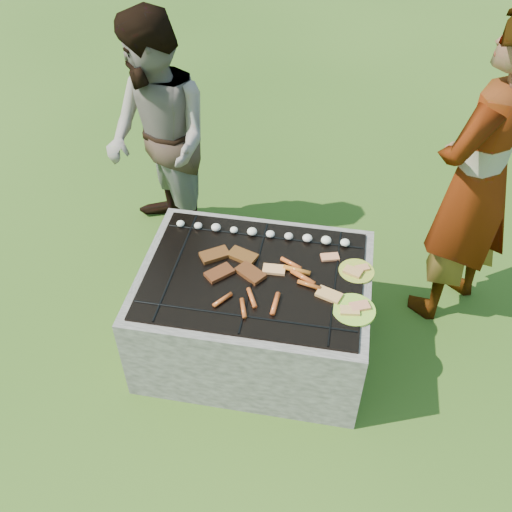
{
  "coord_description": "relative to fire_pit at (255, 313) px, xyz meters",
  "views": [
    {
      "loc": [
        0.41,
        -2.23,
        2.85
      ],
      "look_at": [
        0.0,
        0.05,
        0.7
      ],
      "focal_mm": 40.0,
      "sensor_mm": 36.0,
      "label": 1
    }
  ],
  "objects": [
    {
      "name": "sausages",
      "position": [
        0.15,
        -0.09,
        0.34
      ],
      "size": [
        0.55,
        0.49,
        0.03
      ],
      "color": "orange",
      "rests_on": "fire_pit"
    },
    {
      "name": "fire_pit",
      "position": [
        0.0,
        0.0,
        0.0
      ],
      "size": [
        1.3,
        1.0,
        0.62
      ],
      "color": "#A8A095",
      "rests_on": "ground"
    },
    {
      "name": "mushrooms",
      "position": [
        0.02,
        0.33,
        0.35
      ],
      "size": [
        1.05,
        0.06,
        0.04
      ],
      "color": "white",
      "rests_on": "fire_pit"
    },
    {
      "name": "bread_on_grate",
      "position": [
        0.3,
        0.01,
        0.34
      ],
      "size": [
        0.46,
        0.4,
        0.02
      ],
      "color": "#EFB37A",
      "rests_on": "fire_pit"
    },
    {
      "name": "bystander",
      "position": [
        -0.8,
        0.88,
        0.56
      ],
      "size": [
        1.03,
        1.04,
        1.69
      ],
      "primitive_type": "imported",
      "rotation": [
        0.0,
        0.0,
        -0.84
      ],
      "color": "#A29787",
      "rests_on": "ground"
    },
    {
      "name": "lawn",
      "position": [
        0.0,
        0.0,
        -0.28
      ],
      "size": [
        60.0,
        60.0,
        0.0
      ],
      "primitive_type": "plane",
      "color": "#234411",
      "rests_on": "ground"
    },
    {
      "name": "cook",
      "position": [
        1.17,
        0.58,
        0.7
      ],
      "size": [
        0.82,
        0.85,
        1.96
      ],
      "primitive_type": "imported",
      "rotation": [
        0.0,
        0.0,
        4.01
      ],
      "color": "#A5978A",
      "rests_on": "ground"
    },
    {
      "name": "plate_far",
      "position": [
        0.56,
        0.12,
        0.33
      ],
      "size": [
        0.21,
        0.21,
        0.03
      ],
      "color": "yellow",
      "rests_on": "fire_pit"
    },
    {
      "name": "pork_slabs",
      "position": [
        -0.13,
        0.04,
        0.34
      ],
      "size": [
        0.42,
        0.32,
        0.02
      ],
      "color": "brown",
      "rests_on": "fire_pit"
    },
    {
      "name": "plate_near",
      "position": [
        0.56,
        -0.17,
        0.33
      ],
      "size": [
        0.28,
        0.28,
        0.03
      ],
      "color": "yellow",
      "rests_on": "fire_pit"
    }
  ]
}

